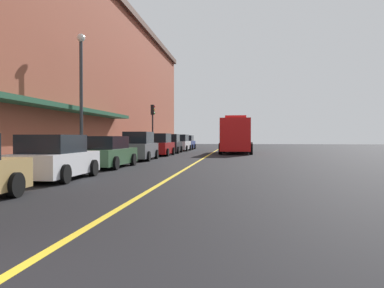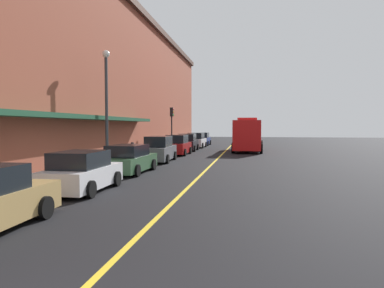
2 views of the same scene
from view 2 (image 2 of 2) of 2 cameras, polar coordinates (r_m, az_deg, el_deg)
The scene contains 16 objects.
ground_plane at distance 28.25m, azimuth 4.22°, elevation -2.34°, with size 112.00×112.00×0.00m, color black.
sidewalk_left at distance 29.47m, azimuth -7.87°, elevation -1.99°, with size 2.40×70.00×0.15m, color gray.
lane_center_stripe at distance 28.25m, azimuth 4.22°, elevation -2.33°, with size 0.16×70.00×0.01m, color gold.
brick_building_left at distance 30.84m, azimuth -18.56°, elevation 10.34°, with size 9.84×64.00×13.28m.
parked_car_1 at distance 14.66m, azimuth -17.38°, elevation -4.40°, with size 2.09×4.18×1.60m.
parked_car_2 at distance 19.73m, azimuth -10.18°, elevation -2.49°, with size 2.15×4.66×1.56m.
parked_car_3 at distance 25.76m, azimuth -5.32°, elevation -0.93°, with size 2.08×4.80×1.86m.
parked_car_4 at distance 31.57m, azimuth -2.36°, elevation -0.25°, with size 2.05×4.20×1.81m.
parked_car_5 at distance 36.85m, azimuth -0.71°, elevation 0.20°, with size 2.09×4.44×1.79m.
parked_car_6 at distance 42.23m, azimuth 0.70°, elevation 0.54°, with size 2.16×4.36×1.78m.
parked_car_7 at distance 47.57m, azimuth 1.66°, elevation 0.78°, with size 2.09×4.34×1.72m.
fire_truck at distance 36.70m, azimuth 9.12°, elevation 1.37°, with size 3.12×8.85×3.37m.
parking_meter_0 at distance 31.38m, azimuth -5.15°, elevation 0.12°, with size 0.14×0.18×1.33m.
parking_meter_1 at distance 24.25m, azimuth -9.62°, elevation -0.73°, with size 0.14×0.18×1.33m.
street_lamp_left at distance 21.81m, azimuth -13.70°, elevation 7.61°, with size 0.44×0.44×6.94m.
traffic_light_near at distance 35.52m, azimuth -3.30°, elevation 3.84°, with size 0.38×0.36×4.30m.
Camera 2 is at (2.60, -3.01, 2.59)m, focal length 32.94 mm.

